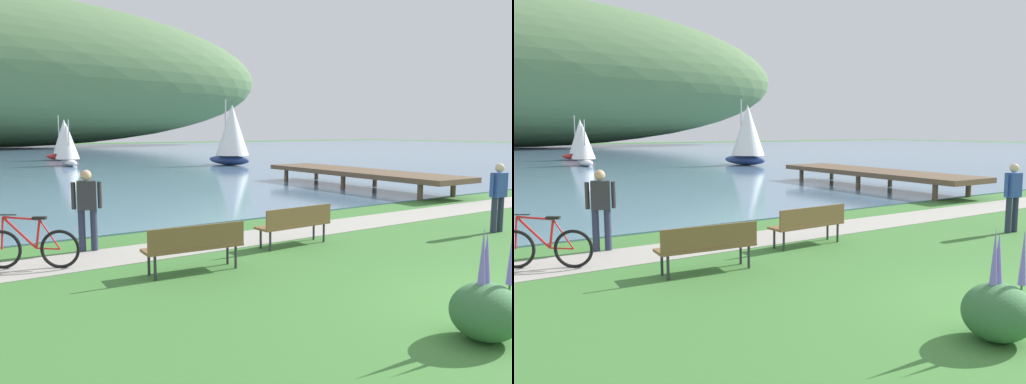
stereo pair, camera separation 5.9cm
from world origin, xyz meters
The scene contains 12 objects.
bay_water centered at (0.00, 48.67, 0.02)m, with size 180.00×80.00×0.04m, color #5B7F9E.
shoreline_path centered at (0.00, 6.62, 0.01)m, with size 60.00×1.50×0.01m, color #A39E93.
park_bench_near_camera centered at (-3.00, 4.68, 0.52)m, with size 1.83×0.60×0.88m.
park_bench_further_along centered at (-0.19, 5.39, 0.52)m, with size 1.82×0.56×0.88m.
bicycle_leaning_near_bench centered at (-5.37, 6.58, 0.40)m, with size 1.54×0.98×1.01m.
person_at_shoreline centered at (-4.11, 7.39, 0.98)m, with size 0.59×0.32×1.71m.
person_on_the_grass centered at (4.92, 3.83, 0.98)m, with size 0.61×0.26×1.71m.
echium_bush_closest_to_camera centered at (-1.42, 0.10, 0.38)m, with size 0.85×0.85×1.39m.
sailboat_nearest_to_shore centered at (11.82, 28.15, 2.24)m, with size 2.83×4.13×4.67m.
sailboat_mid_bay centered at (3.37, 41.10, 1.79)m, with size 2.87×3.04×3.71m.
sailboat_toward_hillside centered at (1.85, 33.80, 1.55)m, with size 1.71×2.77×3.21m.
pier_dock centered at (9.00, 12.67, 0.69)m, with size 2.40×10.00×0.80m.
Camera 2 is at (-6.96, -3.36, 2.52)m, focal length 36.02 mm.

